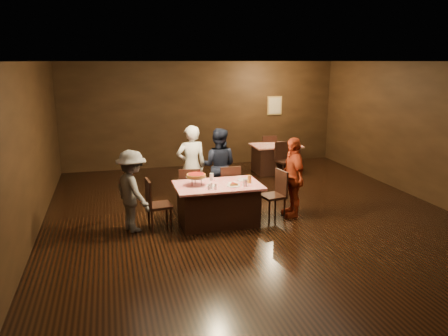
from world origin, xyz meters
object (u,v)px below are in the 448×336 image
(back_table, at_px, (275,158))
(chair_back_far, at_px, (268,151))
(main_table, at_px, (218,204))
(plate_empty, at_px, (244,180))
(chair_far_right, at_px, (228,187))
(chair_far_left, at_px, (190,190))
(diner_red_shirt, at_px, (293,177))
(diner_navy_hoodie, at_px, (219,166))
(pizza_stand, at_px, (196,176))
(chair_end_right, at_px, (273,195))
(glass_back, at_px, (212,177))
(chair_back_near, at_px, (285,161))
(diner_white_jacket, at_px, (191,166))
(chair_end_left, at_px, (159,204))
(glass_front_right, at_px, (245,183))
(diner_grey_knit, at_px, (132,191))
(glass_amber, at_px, (249,179))

(back_table, xyz_separation_m, chair_back_far, (0.00, 0.60, 0.09))
(main_table, height_order, plate_empty, plate_empty)
(back_table, xyz_separation_m, chair_far_right, (-2.10, -2.67, 0.09))
(chair_far_left, bearing_deg, diner_red_shirt, 169.34)
(diner_navy_hoodie, height_order, pizza_stand, diner_navy_hoodie)
(pizza_stand, bearing_deg, back_table, 49.32)
(chair_far_right, xyz_separation_m, chair_end_right, (0.70, -0.75, 0.00))
(chair_far_left, relative_size, glass_back, 6.79)
(chair_end_right, height_order, diner_navy_hoodie, diner_navy_hoodie)
(back_table, relative_size, plate_empty, 5.20)
(chair_back_near, relative_size, diner_white_jacket, 0.55)
(back_table, bearing_deg, diner_navy_hoodie, -135.23)
(chair_end_left, distance_m, chair_back_near, 4.51)
(chair_far_right, xyz_separation_m, chair_back_near, (2.10, 1.97, 0.00))
(back_table, height_order, chair_back_far, chair_back_far)
(diner_navy_hoodie, bearing_deg, chair_far_right, 121.90)
(diner_red_shirt, distance_m, glass_front_right, 1.13)
(pizza_stand, relative_size, glass_back, 2.71)
(glass_back, bearing_deg, plate_empty, -14.04)
(chair_back_near, bearing_deg, diner_white_jacket, -160.86)
(back_table, xyz_separation_m, plate_empty, (-1.95, -3.27, 0.39))
(glass_front_right, bearing_deg, chair_back_far, 64.38)
(main_table, distance_m, diner_grey_knit, 1.61)
(diner_red_shirt, height_order, glass_amber, diner_red_shirt)
(chair_end_right, xyz_separation_m, glass_front_right, (-0.65, -0.25, 0.37))
(chair_end_right, distance_m, plate_empty, 0.65)
(chair_back_far, height_order, diner_red_shirt, diner_red_shirt)
(diner_red_shirt, height_order, pizza_stand, diner_red_shirt)
(chair_end_left, height_order, diner_navy_hoodie, diner_navy_hoodie)
(main_table, relative_size, pizza_stand, 4.21)
(back_table, distance_m, diner_red_shirt, 3.53)
(chair_end_right, distance_m, chair_back_near, 3.06)
(chair_back_far, height_order, glass_front_right, chair_back_far)
(chair_back_near, bearing_deg, chair_end_right, -127.20)
(chair_end_right, height_order, plate_empty, chair_end_right)
(glass_front_right, bearing_deg, glass_back, 132.27)
(diner_navy_hoodie, bearing_deg, diner_white_jacket, 34.41)
(chair_back_near, relative_size, diner_grey_knit, 0.64)
(diner_white_jacket, bearing_deg, pizza_stand, 80.68)
(back_table, relative_size, glass_amber, 9.29)
(chair_end_left, xyz_separation_m, glass_back, (1.05, 0.30, 0.37))
(chair_far_left, height_order, diner_grey_knit, diner_grey_knit)
(chair_far_right, bearing_deg, diner_white_jacket, -34.13)
(back_table, bearing_deg, main_table, -126.13)
(back_table, relative_size, diner_red_shirt, 0.82)
(glass_amber, bearing_deg, glass_front_right, -126.87)
(back_table, distance_m, glass_back, 4.06)
(main_table, distance_m, chair_back_near, 3.70)
(chair_back_far, bearing_deg, diner_grey_knit, 52.11)
(chair_end_left, distance_m, chair_back_far, 5.40)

